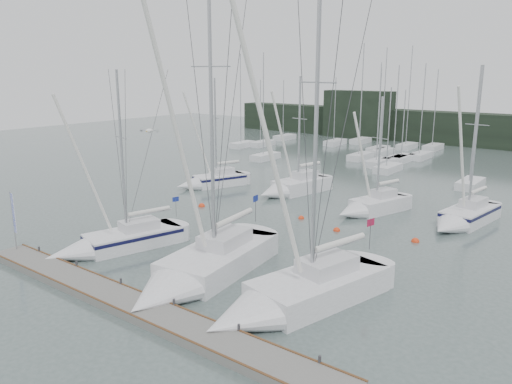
# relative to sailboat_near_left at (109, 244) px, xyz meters

# --- Properties ---
(ground) EXTENTS (160.00, 160.00, 0.00)m
(ground) POSITION_rel_sailboat_near_left_xyz_m (7.43, 0.77, -0.53)
(ground) COLOR #4A5B57
(ground) RESTS_ON ground
(dock) EXTENTS (24.00, 2.00, 0.40)m
(dock) POSITION_rel_sailboat_near_left_xyz_m (7.43, -4.23, -0.33)
(dock) COLOR slate
(dock) RESTS_ON ground
(far_treeline) EXTENTS (90.00, 4.00, 5.00)m
(far_treeline) POSITION_rel_sailboat_near_left_xyz_m (7.43, 62.77, 1.97)
(far_treeline) COLOR black
(far_treeline) RESTS_ON ground
(far_building_left) EXTENTS (12.00, 3.00, 8.00)m
(far_building_left) POSITION_rel_sailboat_near_left_xyz_m (-12.57, 60.77, 3.47)
(far_building_left) COLOR black
(far_building_left) RESTS_ON ground
(mast_forest) EXTENTS (58.55, 26.70, 14.87)m
(mast_forest) POSITION_rel_sailboat_near_left_xyz_m (4.80, 44.66, -0.06)
(mast_forest) COLOR silver
(mast_forest) RESTS_ON ground
(sailboat_near_left) EXTENTS (4.86, 9.09, 12.27)m
(sailboat_near_left) POSITION_rel_sailboat_near_left_xyz_m (0.00, 0.00, 0.00)
(sailboat_near_left) COLOR silver
(sailboat_near_left) RESTS_ON ground
(sailboat_near_center) EXTENTS (5.00, 11.96, 19.55)m
(sailboat_near_center) POSITION_rel_sailboat_near_left_xyz_m (7.89, -0.34, 0.10)
(sailboat_near_center) COLOR silver
(sailboat_near_center) RESTS_ON ground
(sailboat_near_right) EXTENTS (5.75, 11.00, 18.22)m
(sailboat_near_right) POSITION_rel_sailboat_near_left_xyz_m (13.61, 0.08, 0.11)
(sailboat_near_right) COLOR silver
(sailboat_near_right) RESTS_ON ground
(sailboat_mid_a) EXTENTS (4.76, 7.50, 11.37)m
(sailboat_mid_a) POSITION_rel_sailboat_near_left_xyz_m (-7.39, 17.37, 0.03)
(sailboat_mid_a) COLOR silver
(sailboat_mid_a) RESTS_ON ground
(sailboat_mid_b) EXTENTS (4.18, 8.29, 11.66)m
(sailboat_mid_b) POSITION_rel_sailboat_near_left_xyz_m (0.72, 19.79, 0.06)
(sailboat_mid_b) COLOR silver
(sailboat_mid_b) RESTS_ON ground
(sailboat_mid_c) EXTENTS (4.30, 7.33, 10.06)m
(sailboat_mid_c) POSITION_rel_sailboat_near_left_xyz_m (9.43, 18.16, 0.01)
(sailboat_mid_c) COLOR silver
(sailboat_mid_c) RESTS_ON ground
(sailboat_mid_d) EXTENTS (3.62, 8.35, 12.50)m
(sailboat_mid_d) POSITION_rel_sailboat_near_left_xyz_m (16.37, 19.33, 0.04)
(sailboat_mid_d) COLOR silver
(sailboat_mid_d) RESTS_ON ground
(buoy_a) EXTENTS (0.47, 0.47, 0.47)m
(buoy_a) POSITION_rel_sailboat_near_left_xyz_m (5.85, 13.69, -0.53)
(buoy_a) COLOR red
(buoy_a) RESTS_ON ground
(buoy_b) EXTENTS (0.51, 0.51, 0.51)m
(buoy_b) POSITION_rel_sailboat_near_left_xyz_m (9.55, 12.64, -0.53)
(buoy_b) COLOR red
(buoy_b) RESTS_ON ground
(buoy_c) EXTENTS (0.57, 0.57, 0.57)m
(buoy_c) POSITION_rel_sailboat_near_left_xyz_m (-2.86, 11.57, -0.53)
(buoy_c) COLOR red
(buoy_c) RESTS_ON ground
(dock_banner) EXTENTS (0.56, 0.16, 3.73)m
(dock_banner) POSITION_rel_sailboat_near_left_xyz_m (-3.88, -3.98, 2.07)
(dock_banner) COLOR #A4A7AC
(dock_banner) RESTS_ON dock
(seagull) EXTENTS (1.08, 0.50, 0.21)m
(seagull) POSITION_rel_sailboat_near_left_xyz_m (6.15, -1.46, 7.79)
(seagull) COLOR white
(seagull) RESTS_ON ground
(buoy_d) EXTENTS (0.55, 0.55, 0.55)m
(buoy_d) POSITION_rel_sailboat_near_left_xyz_m (14.94, 13.77, -0.53)
(buoy_d) COLOR red
(buoy_d) RESTS_ON ground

